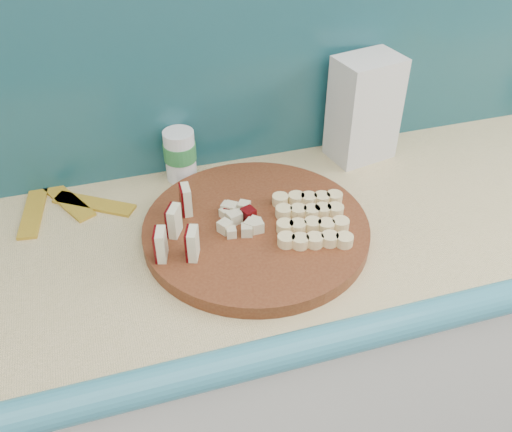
{
  "coord_description": "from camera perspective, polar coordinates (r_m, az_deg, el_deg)",
  "views": [
    {
      "loc": [
        -0.26,
        0.65,
        1.65
      ],
      "look_at": [
        -0.0,
        1.49,
        0.96
      ],
      "focal_mm": 40.0,
      "sensor_mm": 36.0,
      "label": 1
    }
  ],
  "objects": [
    {
      "name": "cutting_board",
      "position": [
        1.14,
        -0.0,
        -1.34
      ],
      "size": [
        0.55,
        0.55,
        0.03
      ],
      "primitive_type": "cylinder",
      "rotation": [
        0.0,
        0.0,
        -0.25
      ],
      "color": "#4F2110",
      "rests_on": "kitchen_counter"
    },
    {
      "name": "canister",
      "position": [
        1.29,
        -7.61,
        6.15
      ],
      "size": [
        0.07,
        0.07,
        0.12
      ],
      "rotation": [
        0.0,
        0.0,
        0.11
      ],
      "color": "white",
      "rests_on": "kitchen_counter"
    },
    {
      "name": "kitchen_counter",
      "position": [
        1.51,
        3.72,
        -14.35
      ],
      "size": [
        2.2,
        0.63,
        0.91
      ],
      "color": "silver",
      "rests_on": "ground"
    },
    {
      "name": "banana_slices",
      "position": [
        1.13,
        5.59,
        -0.24
      ],
      "size": [
        0.17,
        0.19,
        0.02
      ],
      "color": "#F4DA95",
      "rests_on": "cutting_board"
    },
    {
      "name": "apple_wedges",
      "position": [
        1.09,
        -7.81,
        -1.05
      ],
      "size": [
        0.1,
        0.18,
        0.06
      ],
      "color": "beige",
      "rests_on": "cutting_board"
    },
    {
      "name": "banana_peel",
      "position": [
        1.29,
        -18.57,
        1.07
      ],
      "size": [
        0.24,
        0.21,
        0.01
      ],
      "rotation": [
        0.0,
        0.0,
        0.29
      ],
      "color": "gold",
      "rests_on": "kitchen_counter"
    },
    {
      "name": "backsplash",
      "position": [
        1.29,
        0.5,
        15.81
      ],
      "size": [
        2.2,
        0.02,
        0.5
      ],
      "primitive_type": "cube",
      "color": "teal",
      "rests_on": "kitchen_counter"
    },
    {
      "name": "flour_bag",
      "position": [
        1.36,
        10.75,
        10.5
      ],
      "size": [
        0.16,
        0.13,
        0.25
      ],
      "primitive_type": "cube",
      "rotation": [
        0.0,
        0.0,
        0.2
      ],
      "color": "silver",
      "rests_on": "kitchen_counter"
    },
    {
      "name": "apple_chunks",
      "position": [
        1.12,
        -1.45,
        -0.38
      ],
      "size": [
        0.08,
        0.07,
        0.02
      ],
      "color": "beige",
      "rests_on": "cutting_board"
    }
  ]
}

